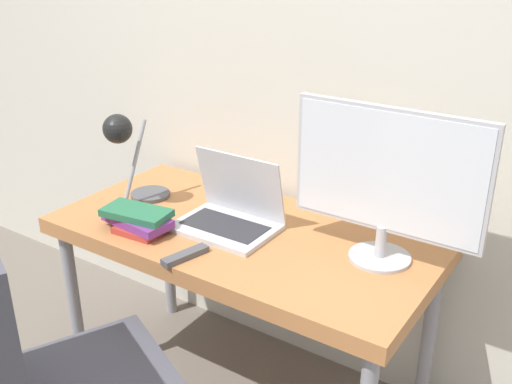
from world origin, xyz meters
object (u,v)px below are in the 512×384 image
(desk_lamp, at_px, (126,146))
(book_stack, at_px, (138,219))
(monitor, at_px, (387,178))
(office_chair, at_px, (52,375))
(laptop, at_px, (230,213))

(desk_lamp, xyz_separation_m, book_stack, (0.17, -0.14, -0.20))
(monitor, relative_size, book_stack, 2.34)
(office_chair, bearing_deg, monitor, 54.13)
(laptop, xyz_separation_m, office_chair, (-0.07, -0.76, -0.22))
(laptop, bearing_deg, monitor, 8.83)
(desk_lamp, height_order, office_chair, desk_lamp)
(laptop, relative_size, monitor, 0.57)
(laptop, height_order, desk_lamp, desk_lamp)
(office_chair, bearing_deg, laptop, 84.72)
(desk_lamp, bearing_deg, monitor, 8.77)
(office_chair, bearing_deg, book_stack, 108.47)
(monitor, distance_m, book_stack, 0.88)
(laptop, distance_m, office_chair, 0.80)
(laptop, xyz_separation_m, monitor, (0.54, 0.08, 0.23))
(monitor, distance_m, office_chair, 1.14)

